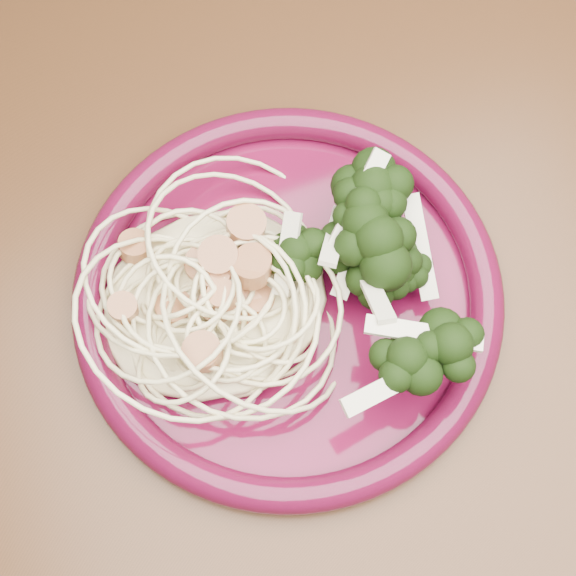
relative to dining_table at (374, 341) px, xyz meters
The scene contains 6 objects.
dining_table is the anchor object (origin of this frame).
dinner_plate 0.13m from the dining_table, 162.43° to the left, with size 0.33×0.33×0.02m.
spaghetti_pile 0.17m from the dining_table, 164.14° to the left, with size 0.15×0.13×0.03m, color beige.
scallop_cluster 0.19m from the dining_table, 164.14° to the left, with size 0.12×0.12×0.04m, color #B07348, non-canonical shape.
broccoli_pile 0.13m from the dining_table, 135.20° to the left, with size 0.10×0.16×0.06m, color black.
onion_garnish 0.17m from the dining_table, 135.20° to the left, with size 0.07×0.10×0.06m, color beige, non-canonical shape.
Camera 1 is at (-0.13, -0.15, 1.23)m, focal length 50.00 mm.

